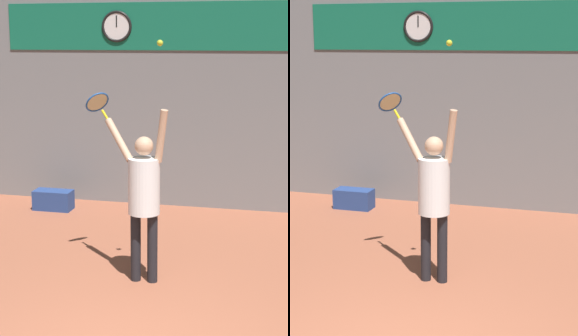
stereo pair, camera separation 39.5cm
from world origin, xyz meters
The scene contains 7 objects.
back_wall centered at (0.00, 6.15, 2.50)m, with size 18.00×0.10×5.00m.
sponsor_banner centered at (0.00, 6.09, 3.23)m, with size 7.56×0.02×0.83m.
scoreboard_clock centered at (-1.71, 6.07, 3.23)m, with size 0.55×0.05×0.55m.
tennis_player centered at (-0.36, 2.51, 1.17)m, with size 0.92×0.55×2.21m.
tennis_racket centered at (-1.09, 2.98, 2.20)m, with size 0.41×0.39×0.36m.
tennis_ball centered at (-0.14, 2.40, 2.98)m, with size 0.07×0.07×0.07m.
equipment_bag centered at (-2.71, 5.34, 0.18)m, with size 0.69×0.35×0.35m.
Camera 2 is at (1.73, -4.47, 3.03)m, focal length 65.00 mm.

